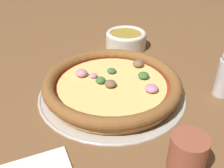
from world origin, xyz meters
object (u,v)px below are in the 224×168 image
Objects in this scene: pizza_tray at (112,92)px; bowl_near at (126,39)px; pizza at (112,84)px; drinking_cup at (187,157)px.

pizza_tray is 2.73× the size of bowl_near.
pizza is 4.04× the size of drinking_cup.
drinking_cup reaches higher than bowl_near.
pizza is at bearing -137.80° from bowl_near.
drinking_cup is at bearing -101.35° from pizza_tray.
bowl_near is at bearing 42.20° from pizza.
pizza_tray is at bearing 78.65° from drinking_cup.
bowl_near reaches higher than pizza.
drinking_cup is (-0.05, -0.26, 0.01)m from pizza.
bowl_near is (0.20, 0.18, 0.03)m from pizza_tray.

